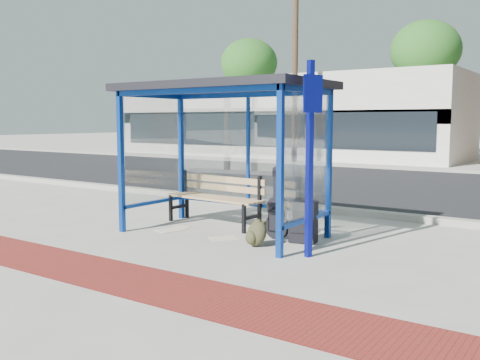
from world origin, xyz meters
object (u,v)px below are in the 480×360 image
Objects in this scene: guitar_bag at (277,214)px; bench at (216,196)px; backpack at (256,234)px; suitcase at (303,222)px.

bench is at bearing 164.19° from guitar_bag.
bench is 1.82m from backpack.
backpack is (1.48, -1.00, -0.33)m from bench.
guitar_bag is 0.63m from backpack.
backpack is at bearing -91.48° from guitar_bag.
suitcase is 1.76× the size of backpack.
suitcase reaches higher than backpack.
guitar_bag is (1.49, -0.40, -0.13)m from bench.
backpack is at bearing -29.09° from bench.
guitar_bag is 2.72× the size of backpack.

